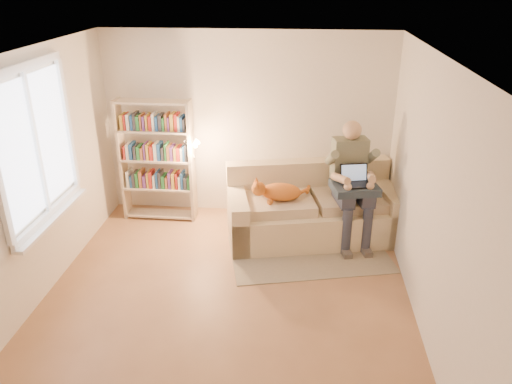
# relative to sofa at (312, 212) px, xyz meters

# --- Properties ---
(floor) EXTENTS (4.50, 4.50, 0.00)m
(floor) POSITION_rel_sofa_xyz_m (-0.94, -1.56, -0.34)
(floor) COLOR #8D6140
(floor) RESTS_ON ground
(ceiling) EXTENTS (4.00, 4.50, 0.02)m
(ceiling) POSITION_rel_sofa_xyz_m (-0.94, -1.56, 2.26)
(ceiling) COLOR white
(ceiling) RESTS_ON wall_back
(wall_left) EXTENTS (0.02, 4.50, 2.60)m
(wall_left) POSITION_rel_sofa_xyz_m (-2.94, -1.56, 0.96)
(wall_left) COLOR silver
(wall_left) RESTS_ON floor
(wall_right) EXTENTS (0.02, 4.50, 2.60)m
(wall_right) POSITION_rel_sofa_xyz_m (1.06, -1.56, 0.96)
(wall_right) COLOR silver
(wall_right) RESTS_ON floor
(wall_back) EXTENTS (4.00, 0.02, 2.60)m
(wall_back) POSITION_rel_sofa_xyz_m (-0.94, 0.69, 0.96)
(wall_back) COLOR silver
(wall_back) RESTS_ON floor
(wall_front) EXTENTS (4.00, 0.02, 2.60)m
(wall_front) POSITION_rel_sofa_xyz_m (-0.94, -3.81, 0.96)
(wall_front) COLOR silver
(wall_front) RESTS_ON floor
(window) EXTENTS (0.12, 1.52, 1.69)m
(window) POSITION_rel_sofa_xyz_m (-2.88, -1.36, 1.03)
(window) COLOR white
(window) RESTS_ON wall_left
(sofa) EXTENTS (2.38, 1.44, 0.94)m
(sofa) POSITION_rel_sofa_xyz_m (0.00, 0.00, 0.00)
(sofa) COLOR beige
(sofa) RESTS_ON floor
(person) EXTENTS (0.56, 0.76, 1.59)m
(person) POSITION_rel_sofa_xyz_m (0.47, -0.07, 0.55)
(person) COLOR slate
(person) RESTS_ON sofa
(cat) EXTENTS (0.74, 0.38, 0.28)m
(cat) POSITION_rel_sofa_xyz_m (-0.50, -0.25, 0.38)
(cat) COLOR orange
(cat) RESTS_ON sofa
(blanket) EXTENTS (0.64, 0.56, 0.10)m
(blanket) POSITION_rel_sofa_xyz_m (0.54, -0.21, 0.46)
(blanket) COLOR #23313E
(blanket) RESTS_ON person
(laptop) EXTENTS (0.40, 0.35, 0.31)m
(laptop) POSITION_rel_sofa_xyz_m (0.54, -0.20, 0.57)
(laptop) COLOR black
(laptop) RESTS_ON blanket
(bookshelf) EXTENTS (1.14, 0.32, 1.73)m
(bookshelf) POSITION_rel_sofa_xyz_m (-2.16, 0.34, 0.61)
(bookshelf) COLOR #C5B395
(bookshelf) RESTS_ON floor
(rug) EXTENTS (2.17, 1.57, 0.01)m
(rug) POSITION_rel_sofa_xyz_m (-0.03, -0.53, -0.34)
(rug) COLOR gray
(rug) RESTS_ON floor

